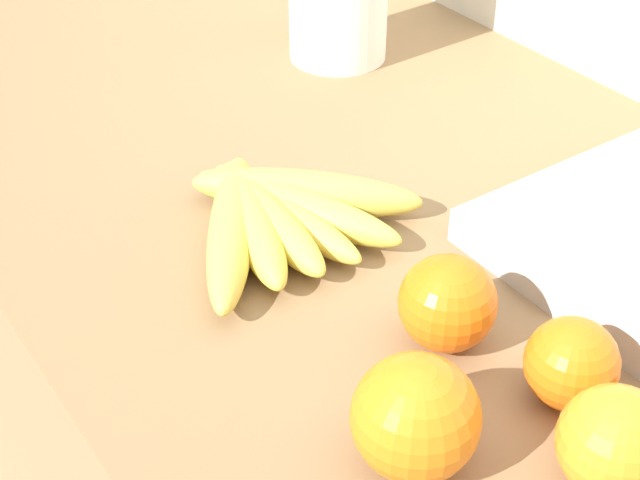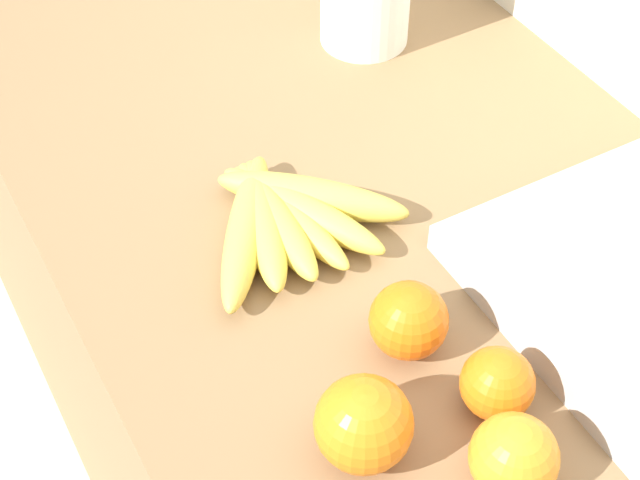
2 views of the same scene
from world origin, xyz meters
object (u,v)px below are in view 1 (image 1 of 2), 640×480
at_px(orange_right, 572,364).
at_px(orange_center, 447,303).
at_px(banana_bunch, 272,213).
at_px(orange_far_right, 415,417).
at_px(orange_front, 615,443).

relative_size(orange_right, orange_center, 0.90).
height_order(orange_right, orange_center, orange_center).
distance_m(orange_right, orange_center, 0.10).
xyz_separation_m(banana_bunch, orange_center, (0.19, 0.03, 0.02)).
bearing_deg(orange_far_right, orange_front, 47.50).
xyz_separation_m(banana_bunch, orange_far_right, (0.27, -0.06, 0.02)).
bearing_deg(orange_far_right, orange_right, 82.60).
height_order(orange_far_right, orange_center, orange_far_right).
distance_m(banana_bunch, orange_front, 0.35).
bearing_deg(orange_right, orange_center, -161.79).
height_order(orange_right, orange_far_right, orange_far_right).
relative_size(orange_front, orange_center, 1.01).
relative_size(banana_bunch, orange_front, 3.35).
distance_m(banana_bunch, orange_right, 0.29).
bearing_deg(banana_bunch, orange_center, 8.82).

